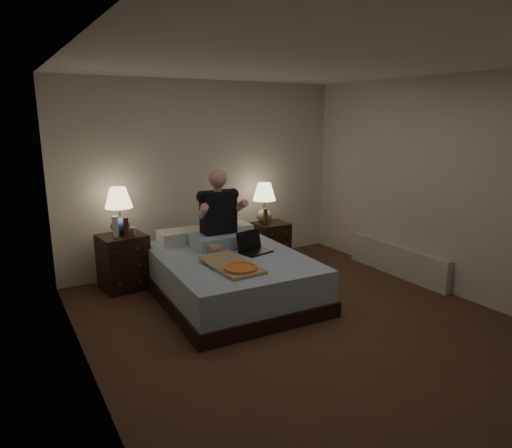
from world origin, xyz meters
TOP-DOWN VIEW (x-y plane):
  - floor at (0.00, 0.00)m, footprint 4.00×4.50m
  - ceiling at (0.00, 0.00)m, footprint 4.00×4.50m
  - wall_back at (0.00, 2.25)m, footprint 4.00×0.00m
  - wall_left at (-2.00, 0.00)m, footprint 0.00×4.50m
  - wall_right at (2.00, 0.00)m, footprint 0.00×4.50m
  - bed at (-0.29, 0.99)m, footprint 1.60×2.08m
  - nightstand_left at (-1.27, 1.88)m, footprint 0.57×0.53m
  - nightstand_right at (0.80, 1.85)m, footprint 0.46×0.41m
  - lamp_left at (-1.26, 1.94)m, footprint 0.39×0.39m
  - lamp_right at (0.73, 1.93)m, footprint 0.40×0.40m
  - water_bottle at (-1.35, 1.82)m, footprint 0.07×0.07m
  - soda_can at (-1.16, 1.78)m, footprint 0.07×0.07m
  - beer_bottle_left at (-1.25, 1.75)m, footprint 0.06×0.06m
  - beer_bottle_right at (0.66, 1.77)m, footprint 0.06×0.06m
  - person at (-0.23, 1.34)m, footprint 0.67×0.54m
  - laptop at (0.01, 0.92)m, footprint 0.39×0.35m
  - pizza_box at (-0.47, 0.41)m, footprint 0.45×0.78m
  - radiator at (1.93, 0.55)m, footprint 0.10×1.60m

SIDE VIEW (x-z plane):
  - floor at x=0.00m, z-range 0.00..0.00m
  - radiator at x=1.93m, z-range 0.00..0.40m
  - bed at x=-0.29m, z-range 0.00..0.50m
  - nightstand_right at x=0.80m, z-range 0.00..0.57m
  - nightstand_left at x=-1.27m, z-range 0.00..0.67m
  - pizza_box at x=-0.47m, z-range 0.50..0.58m
  - laptop at x=0.01m, z-range 0.50..0.74m
  - beer_bottle_right at x=0.66m, z-range 0.57..0.80m
  - soda_can at x=-1.16m, z-range 0.67..0.77m
  - beer_bottle_left at x=-1.25m, z-range 0.67..0.90m
  - water_bottle at x=-1.35m, z-range 0.67..0.92m
  - lamp_right at x=0.73m, z-range 0.57..1.13m
  - lamp_left at x=-1.26m, z-range 0.67..1.23m
  - person at x=-0.23m, z-range 0.50..1.43m
  - wall_back at x=0.00m, z-range 0.00..2.50m
  - wall_left at x=-2.00m, z-range 0.00..2.50m
  - wall_right at x=2.00m, z-range 0.00..2.50m
  - ceiling at x=0.00m, z-range 2.50..2.50m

